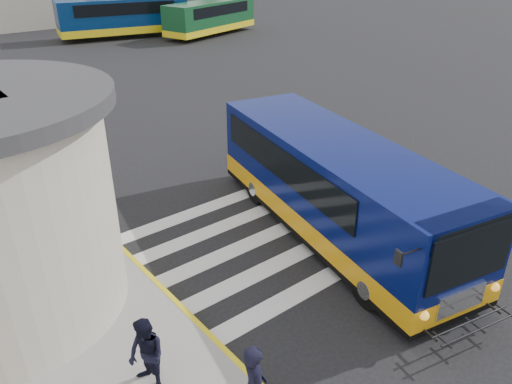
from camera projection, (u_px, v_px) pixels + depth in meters
ground at (263, 219)px, 14.86m from camera, size 140.00×140.00×0.00m
curb_strip at (79, 207)px, 15.34m from camera, size 0.12×34.00×0.16m
crosswalk at (267, 236)px, 14.03m from camera, size 8.00×5.35×0.01m
depot_building at (25, 1)px, 46.31m from camera, size 26.40×8.40×4.20m
transit_bus at (336, 192)px, 13.58m from camera, size 4.83×10.01×2.74m
pedestrian_b at (147, 355)px, 8.82m from camera, size 0.65×0.80×1.52m
far_bus_a at (123, 16)px, 40.47m from camera, size 10.58×4.99×2.63m
far_bus_b at (211, 16)px, 41.49m from camera, size 9.39×4.98×2.33m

